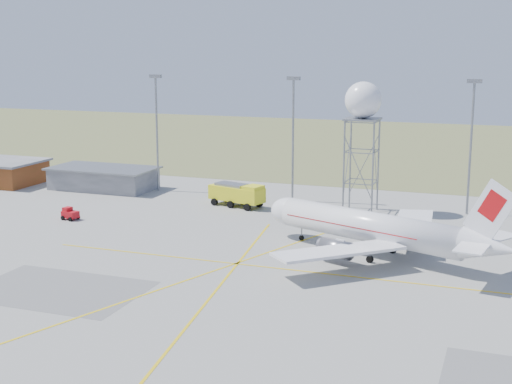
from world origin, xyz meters
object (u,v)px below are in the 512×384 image
(fire_truck, at_px, (238,195))
(radar_tower, at_px, (362,140))
(baggage_tug, at_px, (70,215))
(airliner_main, at_px, (373,228))

(fire_truck, bearing_deg, radar_tower, 24.97)
(radar_tower, relative_size, baggage_tug, 7.70)
(airliner_main, distance_m, radar_tower, 25.23)
(radar_tower, relative_size, fire_truck, 2.04)
(airliner_main, relative_size, radar_tower, 1.61)
(airliner_main, height_order, baggage_tug, airliner_main)
(radar_tower, distance_m, fire_truck, 21.63)
(radar_tower, bearing_deg, fire_truck, -171.00)
(airliner_main, bearing_deg, radar_tower, -53.33)
(baggage_tug, bearing_deg, airliner_main, 6.75)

